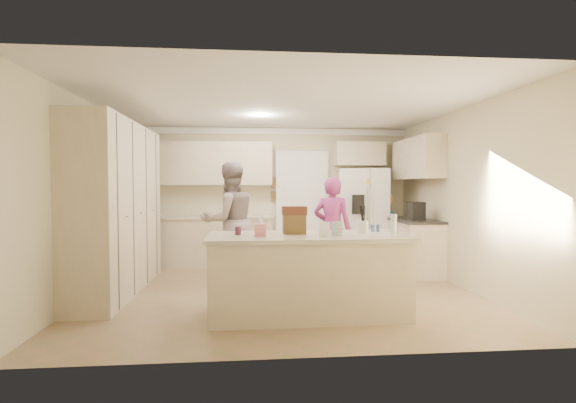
{
  "coord_description": "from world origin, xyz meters",
  "views": [
    {
      "loc": [
        -0.46,
        -5.8,
        1.48
      ],
      "look_at": [
        0.1,
        0.35,
        1.25
      ],
      "focal_mm": 26.0,
      "sensor_mm": 36.0,
      "label": 1
    }
  ],
  "objects": [
    {
      "name": "fridge_seam",
      "position": [
        1.68,
        1.49,
        0.9
      ],
      "size": [
        0.02,
        0.02,
        1.78
      ],
      "primitive_type": "cube",
      "color": "gray",
      "rests_on": "refrigerator"
    },
    {
      "name": "wall_left",
      "position": [
        -2.61,
        0.0,
        1.3
      ],
      "size": [
        0.02,
        4.6,
        2.6
      ],
      "primitive_type": "cube",
      "color": "beige",
      "rests_on": "ground"
    },
    {
      "name": "teen_boy",
      "position": [
        -0.78,
        0.75,
        0.93
      ],
      "size": [
        1.12,
        1.02,
        1.86
      ],
      "primitive_type": "imported",
      "rotation": [
        0.0,
        0.0,
        3.58
      ],
      "color": "gray",
      "rests_on": "floor"
    },
    {
      "name": "wall_frame_upper",
      "position": [
        0.02,
        2.27,
        1.55
      ],
      "size": [
        0.15,
        0.02,
        0.2
      ],
      "primitive_type": "cube",
      "color": "brown",
      "rests_on": "wall_back"
    },
    {
      "name": "fridge_handle_r",
      "position": [
        1.73,
        1.48,
        1.05
      ],
      "size": [
        0.02,
        0.02,
        0.85
      ],
      "primitive_type": "cylinder",
      "color": "silver",
      "rests_on": "refrigerator"
    },
    {
      "name": "crown_back",
      "position": [
        0.0,
        2.26,
        2.53
      ],
      "size": [
        5.2,
        0.08,
        0.12
      ],
      "primitive_type": "cube",
      "color": "white",
      "rests_on": "wall_back"
    },
    {
      "name": "back_countertop",
      "position": [
        -1.15,
        1.99,
        0.9
      ],
      "size": [
        2.24,
        0.63,
        0.04
      ],
      "primitive_type": "cube",
      "color": "beige",
      "rests_on": "back_base_cab"
    },
    {
      "name": "back_base_cab",
      "position": [
        -1.15,
        2.0,
        0.44
      ],
      "size": [
        2.2,
        0.6,
        0.88
      ],
      "primitive_type": "cube",
      "color": "beige",
      "rests_on": "floor"
    },
    {
      "name": "right_countertop",
      "position": [
        2.29,
        1.0,
        0.9
      ],
      "size": [
        0.63,
        1.24,
        0.04
      ],
      "primitive_type": "cube",
      "color": "#2D2B28",
      "rests_on": "right_base_cab"
    },
    {
      "name": "doorway_opening",
      "position": [
        0.55,
        2.28,
        1.05
      ],
      "size": [
        0.9,
        0.06,
        2.1
      ],
      "primitive_type": "cube",
      "color": "black",
      "rests_on": "floor"
    },
    {
      "name": "doorway_casing",
      "position": [
        0.55,
        2.24,
        1.05
      ],
      "size": [
        1.02,
        0.03,
        2.22
      ],
      "primitive_type": "cube",
      "color": "white",
      "rests_on": "floor"
    },
    {
      "name": "tissue_box",
      "position": [
        -0.35,
        -1.2,
        1.0
      ],
      "size": [
        0.13,
        0.13,
        0.14
      ],
      "primitive_type": "cube",
      "color": "pink",
      "rests_on": "island_top"
    },
    {
      "name": "ceiling",
      "position": [
        0.0,
        0.0,
        2.61
      ],
      "size": [
        5.2,
        4.6,
        0.02
      ],
      "primitive_type": "cube",
      "color": "white",
      "rests_on": "wall_back"
    },
    {
      "name": "jam_jar",
      "position": [
        -0.6,
        -1.05,
        0.97
      ],
      "size": [
        0.07,
        0.07,
        0.09
      ],
      "primitive_type": "cylinder",
      "color": "#59263F",
      "rests_on": "island_top"
    },
    {
      "name": "right_base_cab",
      "position": [
        2.3,
        1.0,
        0.44
      ],
      "size": [
        0.6,
        1.2,
        0.88
      ],
      "primitive_type": "cube",
      "color": "beige",
      "rests_on": "floor"
    },
    {
      "name": "right_upper_cab",
      "position": [
        2.43,
        1.2,
        1.95
      ],
      "size": [
        0.35,
        1.5,
        0.7
      ],
      "primitive_type": "cube",
      "color": "beige",
      "rests_on": "wall_right"
    },
    {
      "name": "fridge_magnets",
      "position": [
        1.68,
        1.48,
        0.9
      ],
      "size": [
        0.76,
        0.02,
        1.44
      ],
      "primitive_type": null,
      "color": "tan",
      "rests_on": "refrigerator"
    },
    {
      "name": "dollhouse_roof",
      "position": [
        0.05,
        -1.0,
        1.2
      ],
      "size": [
        0.28,
        0.2,
        0.1
      ],
      "primitive_type": "cube",
      "color": "#592D1E",
      "rests_on": "dollhouse_body"
    },
    {
      "name": "utensil_crock",
      "position": [
        0.85,
        -1.05,
        1.0
      ],
      "size": [
        0.13,
        0.13,
        0.15
      ],
      "primitive_type": "cylinder",
      "color": "white",
      "rests_on": "island_top"
    },
    {
      "name": "water_bottle",
      "position": [
        1.15,
        -1.25,
        1.04
      ],
      "size": [
        0.07,
        0.07,
        0.24
      ],
      "primitive_type": "cylinder",
      "color": "silver",
      "rests_on": "island_top"
    },
    {
      "name": "island_top",
      "position": [
        0.2,
        -1.1,
        0.9
      ],
      "size": [
        2.28,
        0.96,
        0.05
      ],
      "primitive_type": "cube",
      "color": "beige",
      "rests_on": "island_base"
    },
    {
      "name": "back_upper_cab",
      "position": [
        -1.15,
        2.12,
        1.9
      ],
      "size": [
        2.2,
        0.35,
        0.8
      ],
      "primitive_type": "cube",
      "color": "beige",
      "rests_on": "wall_back"
    },
    {
      "name": "pantry_bank",
      "position": [
        -2.3,
        0.2,
        1.18
      ],
      "size": [
        0.6,
        2.6,
        2.35
      ],
      "primitive_type": "cube",
      "color": "beige",
      "rests_on": "floor"
    },
    {
      "name": "wall_back",
      "position": [
        0.0,
        2.31,
        1.3
      ],
      "size": [
        5.2,
        0.02,
        2.6
      ],
      "primitive_type": "cube",
      "color": "beige",
      "rests_on": "ground"
    },
    {
      "name": "dollhouse_body",
      "position": [
        0.05,
        -1.0,
        1.04
      ],
      "size": [
        0.26,
        0.18,
        0.22
      ],
      "primitive_type": "cube",
      "color": "brown",
      "rests_on": "island_top"
    },
    {
      "name": "fridge_dispenser",
      "position": [
        1.46,
        1.48,
        1.15
      ],
      "size": [
        0.22,
        0.03,
        0.35
      ],
      "primitive_type": "cube",
      "color": "black",
      "rests_on": "refrigerator"
    },
    {
      "name": "fridge_handle_l",
      "position": [
        1.63,
        1.48,
        1.05
      ],
      "size": [
        0.02,
        0.02,
        0.85
      ],
      "primitive_type": "cylinder",
      "color": "silver",
      "rests_on": "refrigerator"
    },
    {
      "name": "refrigerator",
      "position": [
        1.68,
        1.85,
        0.9
      ],
      "size": [
        1.06,
        0.92,
        1.8
      ],
      "primitive_type": "cube",
      "rotation": [
        0.0,
        0.0,
        -0.28
      ],
      "color": "white",
      "rests_on": "floor"
    },
    {
      "name": "teen_girl",
      "position": [
        0.8,
        0.52,
        0.81
      ],
      "size": [
        0.7,
        0.6,
        1.63
      ],
      "primitive_type": "imported",
      "rotation": [
        0.0,
        0.0,
        2.73
      ],
      "color": "#A4338A",
      "rests_on": "floor"
    },
    {
      "name": "floor",
      "position": [
        0.0,
        0.0,
        -0.01
      ],
      "size": [
        5.2,
        4.6,
        0.02
      ],
      "primitive_type": "cube",
      "color": "#927458",
      "rests_on": "ground"
    },
    {
      "name": "island_base",
      "position": [
        0.2,
        -1.1,
        0.44
      ],
      "size": [
        2.2,
        0.9,
        0.88
      ],
      "primitive_type": "cube",
      "color": "beige",
      "rests_on": "floor"
    },
    {
      "name": "wall_frame_lower",
      "position": [
        0.02,
        2.27,
        1.28
      ],
      "size": [
        0.15,
        0.02,
        0.2
      ],
      "primitive_type": "cube",
      "color": "brown",
      "rests_on": "wall_back"
    },
    {
      "name": "greeting_card_a",
      "position": [
        0.35,
        -1.3,
        1.01
      ],
      "size": [
        0.12,
        0.06,
        0.16
      ],
      "primitive_type": "cube",
      "rotation": [
        0.15,
        0.0,
        0.2
      ],
      "color": "white",
      "rests_on": "island_top"
    },
    {
      "name": "shaker_pepper",
      "position": [
        1.09,
        -0.88,
        0.97
      ],
      "size": [
        0.05,
        0.05,
        0.09
      ],
      "primitive_type": "cylinder",
      "color": "#4968A9",
      "rests_on": "island_top"
    },
    {
      "name": "tissue_plume",
      "position": [
        -0.35,
        -1.2,
        1.1
      ],
      "size": [
        0.08,
        0.08,
        0.08
      ],
      "primitive_type": "cone",
      "color": "white",
      "rests_on": "tissue_box"
    },
    {
      "name": "wall_right",
      "position": [
        2.61,
        0.0,
        1.3
      ],
      "size": [
        0.02,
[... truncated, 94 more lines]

